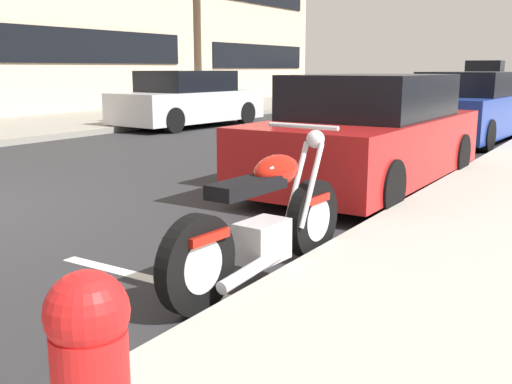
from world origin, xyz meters
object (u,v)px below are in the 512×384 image
parked_car_at_intersection (369,134)px  car_opposite_curb (188,100)px  parked_car_mid_block (466,109)px  crossing_truck (497,78)px  parked_motorcycle (264,224)px

parked_car_at_intersection → car_opposite_curb: (5.16, 7.18, 0.00)m
parked_car_mid_block → car_opposite_curb: car_opposite_curb is taller
crossing_truck → car_opposite_curb: size_ratio=1.22×
parked_motorcycle → car_opposite_curb: car_opposite_curb is taller
parked_car_at_intersection → crossing_truck: size_ratio=0.79×
parked_car_mid_block → car_opposite_curb: 7.10m
parked_motorcycle → parked_car_at_intersection: (3.79, 0.72, 0.26)m
parked_car_at_intersection → crossing_truck: crossing_truck is taller
crossing_truck → parked_car_mid_block: bearing=97.4°
parked_motorcycle → car_opposite_curb: bearing=44.9°
parked_car_at_intersection → car_opposite_curb: bearing=54.8°
parked_car_mid_block → car_opposite_curb: size_ratio=0.91×
parked_car_at_intersection → parked_car_mid_block: parked_car_mid_block is taller
parked_car_mid_block → parked_motorcycle: bearing=-172.1°
parked_car_at_intersection → car_opposite_curb: car_opposite_curb is taller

